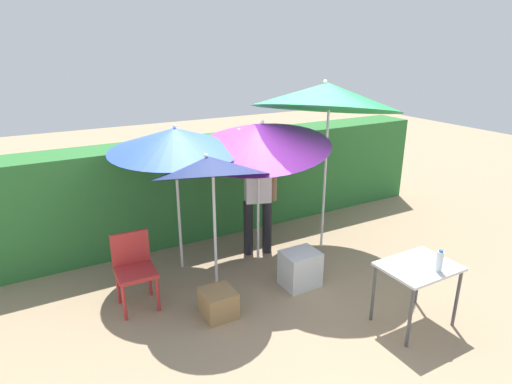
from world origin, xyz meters
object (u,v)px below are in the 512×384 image
at_px(umbrella_navy, 175,140).
at_px(cooler_box, 300,269).
at_px(umbrella_rainbow, 260,136).
at_px(crate_cardboard, 218,303).
at_px(umbrella_yellow, 327,96).
at_px(person_vendor, 258,194).
at_px(umbrella_orange, 210,167).
at_px(chair_plastic, 134,266).
at_px(bottle_water, 440,261).
at_px(folding_table, 418,272).

relative_size(umbrella_navy, cooler_box, 4.32).
height_order(umbrella_rainbow, crate_cardboard, umbrella_rainbow).
relative_size(umbrella_yellow, person_vendor, 1.45).
bearing_deg(crate_cardboard, umbrella_orange, 71.24).
xyz_separation_m(umbrella_yellow, crate_cardboard, (-2.11, -0.89, -2.12)).
relative_size(umbrella_orange, chair_plastic, 2.23).
bearing_deg(bottle_water, umbrella_yellow, 85.04).
bearing_deg(umbrella_rainbow, cooler_box, -83.55).
height_order(folding_table, bottle_water, bottle_water).
height_order(umbrella_navy, bottle_water, umbrella_navy).
relative_size(person_vendor, cooler_box, 4.03).
bearing_deg(umbrella_orange, bottle_water, -48.86).
xyz_separation_m(umbrella_yellow, umbrella_navy, (-2.07, 0.41, -0.46)).
bearing_deg(person_vendor, umbrella_orange, -150.16).
relative_size(person_vendor, bottle_water, 7.83).
bearing_deg(umbrella_navy, crate_cardboard, -91.45).
relative_size(umbrella_rainbow, umbrella_orange, 1.11).
height_order(umbrella_yellow, umbrella_navy, umbrella_yellow).
height_order(umbrella_orange, crate_cardboard, umbrella_orange).
bearing_deg(umbrella_rainbow, umbrella_navy, 162.80).
bearing_deg(umbrella_rainbow, umbrella_yellow, -4.35).
xyz_separation_m(umbrella_orange, cooler_box, (0.99, -0.51, -1.37)).
bearing_deg(cooler_box, crate_cardboard, -175.65).
xyz_separation_m(umbrella_yellow, folding_table, (-0.27, -2.07, -1.64)).
xyz_separation_m(umbrella_orange, crate_cardboard, (-0.20, -0.60, -1.44)).
bearing_deg(umbrella_orange, crate_cardboard, -108.76).
bearing_deg(cooler_box, bottle_water, -63.58).
distance_m(umbrella_yellow, umbrella_navy, 2.16).
xyz_separation_m(umbrella_yellow, cooler_box, (-0.92, -0.80, -2.04)).
height_order(umbrella_yellow, bottle_water, umbrella_yellow).
bearing_deg(umbrella_navy, umbrella_orange, -76.20).
relative_size(umbrella_yellow, crate_cardboard, 7.30).
distance_m(umbrella_navy, folding_table, 3.28).
xyz_separation_m(umbrella_yellow, person_vendor, (-0.95, 0.26, -1.34)).
height_order(umbrella_rainbow, chair_plastic, umbrella_rainbow).
relative_size(person_vendor, chair_plastic, 2.11).
bearing_deg(umbrella_yellow, crate_cardboard, -157.19).
xyz_separation_m(cooler_box, crate_cardboard, (-1.19, -0.09, -0.07)).
bearing_deg(folding_table, umbrella_navy, 126.06).
distance_m(umbrella_navy, person_vendor, 1.44).
distance_m(crate_cardboard, folding_table, 2.23).
bearing_deg(umbrella_rainbow, bottle_water, -70.58).
height_order(chair_plastic, crate_cardboard, chair_plastic).
bearing_deg(person_vendor, folding_table, -73.89).
xyz_separation_m(umbrella_rainbow, umbrella_navy, (-1.06, 0.33, -0.00)).
bearing_deg(folding_table, bottle_water, -66.00).
bearing_deg(person_vendor, chair_plastic, -166.45).
height_order(umbrella_rainbow, umbrella_orange, umbrella_rainbow).
xyz_separation_m(chair_plastic, cooler_box, (1.95, -0.59, -0.28)).
bearing_deg(umbrella_navy, bottle_water, -54.66).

